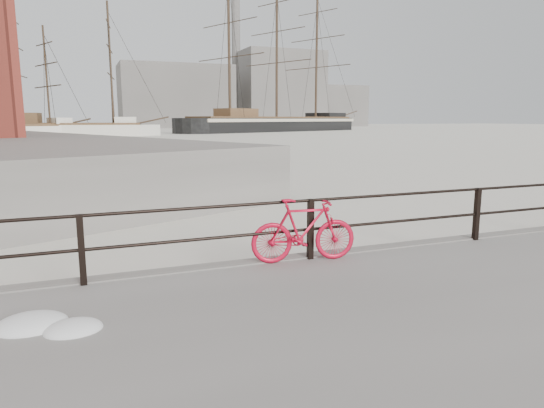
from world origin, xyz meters
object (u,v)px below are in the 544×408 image
object	(u,v)px
bicycle	(304,230)
schooner_mid	(69,136)
barque_black	(277,131)
schooner_left	(16,137)

from	to	relation	value
bicycle	schooner_mid	size ratio (longest dim) A/B	0.06
bicycle	schooner_mid	distance (m)	74.41
bicycle	barque_black	xyz separation A→B (m)	(35.15, 88.55, -0.87)
bicycle	barque_black	size ratio (longest dim) A/B	0.03
bicycle	barque_black	world-z (taller)	barque_black
bicycle	schooner_mid	bearing A→B (deg)	101.92
barque_black	schooner_mid	bearing A→B (deg)	175.49
schooner_mid	schooner_left	size ratio (longest dim) A/B	1.34
barque_black	bicycle	bearing A→B (deg)	-135.82
bicycle	barque_black	distance (m)	95.28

